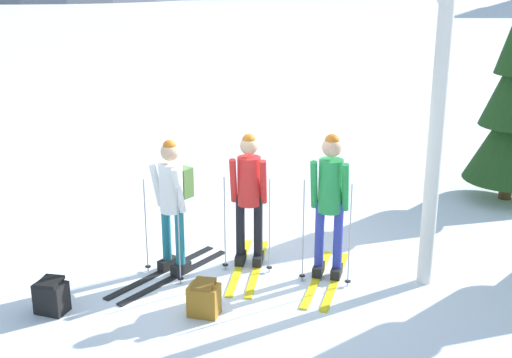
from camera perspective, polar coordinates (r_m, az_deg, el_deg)
name	(u,v)px	position (r m, az deg, el deg)	size (l,w,h in m)	color
ground_plane	(234,265)	(8.64, -1.85, -7.11)	(400.00, 400.00, 0.00)	white
skier_in_white	(172,200)	(8.17, -6.92, -1.74)	(1.08, 1.74, 1.66)	black
skier_in_red	(249,196)	(8.29, -0.59, -1.38)	(0.61, 1.62, 1.68)	yellow
skier_in_green	(330,198)	(8.00, 6.15, -1.54)	(0.61, 1.58, 1.76)	yellow
birch_tree_tall	(442,62)	(7.68, 15.15, 9.34)	(0.95, 1.45, 5.03)	silver
backpack_on_snow_front	(204,299)	(7.47, -4.32, -9.84)	(0.34, 0.28, 0.38)	#99661E
backpack_on_snow_beside	(51,296)	(7.81, -16.56, -9.27)	(0.35, 0.29, 0.38)	black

